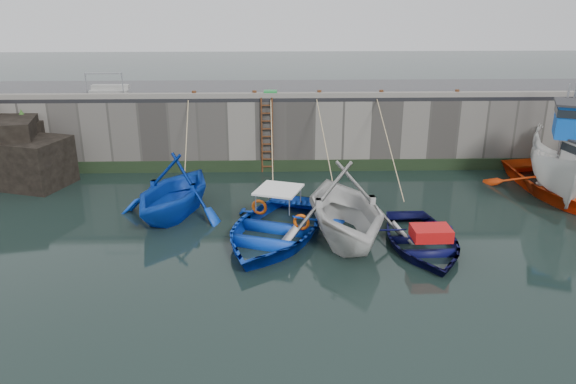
{
  "coord_description": "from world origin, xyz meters",
  "views": [
    {
      "loc": [
        -1.78,
        -13.08,
        7.38
      ],
      "look_at": [
        -1.29,
        4.02,
        1.2
      ],
      "focal_mm": 35.0,
      "sensor_mm": 36.0,
      "label": 1
    }
  ],
  "objects_px": {
    "boat_near_white": "(175,214)",
    "boat_far_orange": "(575,187)",
    "boat_near_blacktrim": "(343,238)",
    "fish_crate": "(270,94)",
    "boat_far_white": "(567,164)",
    "boat_near_navy": "(421,246)",
    "bollard_b": "(255,94)",
    "bollard_e": "(457,93)",
    "bollard_d": "(381,93)",
    "boat_near_blue": "(274,237)",
    "bollard_a": "(194,94)",
    "ladder": "(267,136)",
    "bollard_c": "(319,94)"
  },
  "relations": [
    {
      "from": "boat_near_white",
      "to": "boat_far_orange",
      "type": "height_order",
      "value": "boat_far_orange"
    },
    {
      "from": "boat_near_blacktrim",
      "to": "fish_crate",
      "type": "bearing_deg",
      "value": 99.88
    },
    {
      "from": "boat_far_white",
      "to": "fish_crate",
      "type": "relative_size",
      "value": 13.54
    },
    {
      "from": "boat_near_navy",
      "to": "boat_far_orange",
      "type": "bearing_deg",
      "value": 29.26
    },
    {
      "from": "bollard_b",
      "to": "bollard_e",
      "type": "relative_size",
      "value": 1.0
    },
    {
      "from": "boat_near_blacktrim",
      "to": "boat_near_white",
      "type": "bearing_deg",
      "value": 151.29
    },
    {
      "from": "boat_near_blacktrim",
      "to": "bollard_d",
      "type": "height_order",
      "value": "bollard_d"
    },
    {
      "from": "boat_near_blue",
      "to": "bollard_b",
      "type": "relative_size",
      "value": 19.92
    },
    {
      "from": "boat_near_blacktrim",
      "to": "bollard_a",
      "type": "height_order",
      "value": "bollard_a"
    },
    {
      "from": "boat_near_blue",
      "to": "boat_far_orange",
      "type": "relative_size",
      "value": 0.73
    },
    {
      "from": "bollard_e",
      "to": "boat_near_navy",
      "type": "bearing_deg",
      "value": -112.41
    },
    {
      "from": "boat_near_blue",
      "to": "boat_far_orange",
      "type": "height_order",
      "value": "boat_far_orange"
    },
    {
      "from": "ladder",
      "to": "fish_crate",
      "type": "relative_size",
      "value": 5.91
    },
    {
      "from": "ladder",
      "to": "bollard_d",
      "type": "relative_size",
      "value": 11.43
    },
    {
      "from": "boat_near_blue",
      "to": "bollard_e",
      "type": "xyz_separation_m",
      "value": [
        7.77,
        7.12,
        3.3
      ]
    },
    {
      "from": "fish_crate",
      "to": "bollard_c",
      "type": "relative_size",
      "value": 1.93
    },
    {
      "from": "boat_far_orange",
      "to": "boat_far_white",
      "type": "bearing_deg",
      "value": 81.92
    },
    {
      "from": "ladder",
      "to": "bollard_e",
      "type": "distance_m",
      "value": 8.19
    },
    {
      "from": "ladder",
      "to": "boat_near_blacktrim",
      "type": "distance_m",
      "value": 7.51
    },
    {
      "from": "bollard_d",
      "to": "bollard_c",
      "type": "bearing_deg",
      "value": 180.0
    },
    {
      "from": "boat_far_orange",
      "to": "fish_crate",
      "type": "xyz_separation_m",
      "value": [
        -11.34,
        3.97,
        2.83
      ]
    },
    {
      "from": "bollard_d",
      "to": "ladder",
      "type": "bearing_deg",
      "value": -176.0
    },
    {
      "from": "boat_near_navy",
      "to": "bollard_a",
      "type": "height_order",
      "value": "bollard_a"
    },
    {
      "from": "bollard_a",
      "to": "fish_crate",
      "type": "bearing_deg",
      "value": 0.91
    },
    {
      "from": "ladder",
      "to": "boat_near_blue",
      "type": "distance_m",
      "value": 6.97
    },
    {
      "from": "bollard_b",
      "to": "boat_far_white",
      "type": "bearing_deg",
      "value": -14.54
    },
    {
      "from": "boat_far_white",
      "to": "boat_far_orange",
      "type": "distance_m",
      "value": 1.04
    },
    {
      "from": "bollard_a",
      "to": "bollard_c",
      "type": "distance_m",
      "value": 5.2
    },
    {
      "from": "ladder",
      "to": "bollard_b",
      "type": "bearing_deg",
      "value": 146.14
    },
    {
      "from": "fish_crate",
      "to": "bollard_a",
      "type": "relative_size",
      "value": 1.93
    },
    {
      "from": "boat_far_white",
      "to": "bollard_c",
      "type": "relative_size",
      "value": 26.19
    },
    {
      "from": "boat_far_orange",
      "to": "bollard_d",
      "type": "relative_size",
      "value": 27.43
    },
    {
      "from": "boat_near_blue",
      "to": "bollard_b",
      "type": "height_order",
      "value": "bollard_b"
    },
    {
      "from": "bollard_a",
      "to": "boat_near_blue",
      "type": "bearing_deg",
      "value": -65.56
    },
    {
      "from": "boat_near_white",
      "to": "bollard_b",
      "type": "bearing_deg",
      "value": 79.47
    },
    {
      "from": "boat_far_white",
      "to": "fish_crate",
      "type": "height_order",
      "value": "boat_far_white"
    },
    {
      "from": "boat_near_navy",
      "to": "bollard_e",
      "type": "xyz_separation_m",
      "value": [
        3.26,
        7.9,
        3.3
      ]
    },
    {
      "from": "boat_far_white",
      "to": "boat_near_blacktrim",
      "type": "bearing_deg",
      "value": -132.53
    },
    {
      "from": "boat_far_white",
      "to": "boat_near_white",
      "type": "bearing_deg",
      "value": -149.61
    },
    {
      "from": "bollard_d",
      "to": "bollard_a",
      "type": "bearing_deg",
      "value": 180.0
    },
    {
      "from": "ladder",
      "to": "boat_far_orange",
      "type": "height_order",
      "value": "boat_far_orange"
    },
    {
      "from": "boat_near_white",
      "to": "ladder",
      "type": "bearing_deg",
      "value": 73.44
    },
    {
      "from": "boat_near_navy",
      "to": "fish_crate",
      "type": "relative_size",
      "value": 8.21
    },
    {
      "from": "boat_near_blacktrim",
      "to": "bollard_b",
      "type": "height_order",
      "value": "bollard_b"
    },
    {
      "from": "bollard_a",
      "to": "bollard_e",
      "type": "bearing_deg",
      "value": 0.0
    },
    {
      "from": "boat_near_navy",
      "to": "ladder",
      "type": "bearing_deg",
      "value": 120.86
    },
    {
      "from": "ladder",
      "to": "bollard_d",
      "type": "xyz_separation_m",
      "value": [
        4.8,
        0.34,
        1.71
      ]
    },
    {
      "from": "boat_near_blue",
      "to": "bollard_a",
      "type": "bearing_deg",
      "value": 133.93
    },
    {
      "from": "boat_near_blue",
      "to": "boat_near_navy",
      "type": "relative_size",
      "value": 1.25
    },
    {
      "from": "boat_near_blue",
      "to": "boat_near_blacktrim",
      "type": "height_order",
      "value": "boat_near_blacktrim"
    }
  ]
}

